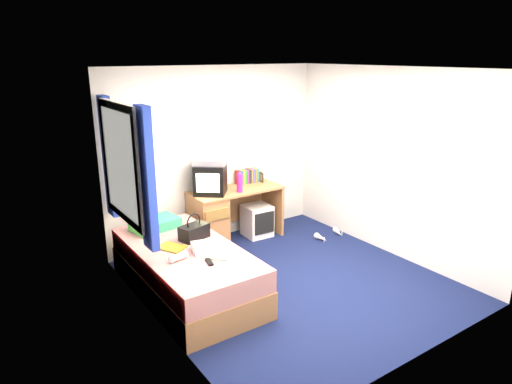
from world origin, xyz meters
TOP-DOWN VIEW (x-y plane):
  - ground at (0.00, 0.00)m, footprint 3.40×3.40m
  - room_shell at (0.00, 0.00)m, footprint 3.40×3.40m
  - bed at (-1.10, 0.46)m, footprint 1.01×2.00m
  - pillow at (-1.15, 1.16)m, footprint 0.59×0.43m
  - desk at (-0.13, 1.44)m, footprint 1.30×0.55m
  - storage_cube at (0.48, 1.39)m, footprint 0.38×0.38m
  - crt_tv at (-0.24, 1.44)m, footprint 0.54×0.54m
  - vcr at (-0.24, 1.44)m, footprint 0.52×0.50m
  - book_row at (0.45, 1.60)m, footprint 0.34×0.13m
  - picture_frame at (0.65, 1.53)m, footprint 0.05×0.12m
  - pink_water_bottle at (0.12, 1.28)m, footprint 0.09×0.09m
  - aerosol_can at (-0.01, 1.52)m, footprint 0.05×0.05m
  - handbag at (-0.91, 0.62)m, footprint 0.37×0.27m
  - towel at (-0.97, 0.25)m, footprint 0.31×0.28m
  - magazine at (-1.23, 0.53)m, footprint 0.32×0.35m
  - water_bottle at (-1.30, 0.21)m, footprint 0.21×0.11m
  - colour_swatch_fan at (-0.97, 0.02)m, footprint 0.20×0.20m
  - remote_control at (-1.07, -0.02)m, footprint 0.09×0.17m
  - window_assembly at (-1.55, 0.90)m, footprint 0.11×1.42m
  - white_heels at (1.29, 0.71)m, footprint 0.48×0.25m

SIDE VIEW (x-z plane):
  - ground at x=0.00m, z-range 0.00..0.00m
  - white_heels at x=1.29m, z-range -0.01..0.09m
  - storage_cube at x=0.48m, z-range 0.00..0.46m
  - bed at x=-1.10m, z-range 0.00..0.54m
  - desk at x=-0.13m, z-range 0.03..0.78m
  - colour_swatch_fan at x=-0.97m, z-range 0.54..0.55m
  - magazine at x=-1.23m, z-range 0.54..0.55m
  - remote_control at x=-1.07m, z-range 0.54..0.56m
  - water_bottle at x=-1.30m, z-range 0.54..0.61m
  - towel at x=-0.97m, z-range 0.54..0.63m
  - pillow at x=-1.15m, z-range 0.54..0.66m
  - handbag at x=-0.91m, z-range 0.48..0.78m
  - picture_frame at x=0.65m, z-range 0.75..0.89m
  - aerosol_can at x=-0.01m, z-range 0.75..0.91m
  - book_row at x=0.45m, z-range 0.75..0.95m
  - pink_water_bottle at x=0.12m, z-range 0.75..0.99m
  - crt_tv at x=-0.24m, z-range 0.75..1.15m
  - vcr at x=-0.24m, z-range 1.15..1.23m
  - window_assembly at x=-1.55m, z-range 0.72..2.12m
  - room_shell at x=0.00m, z-range -0.25..3.15m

